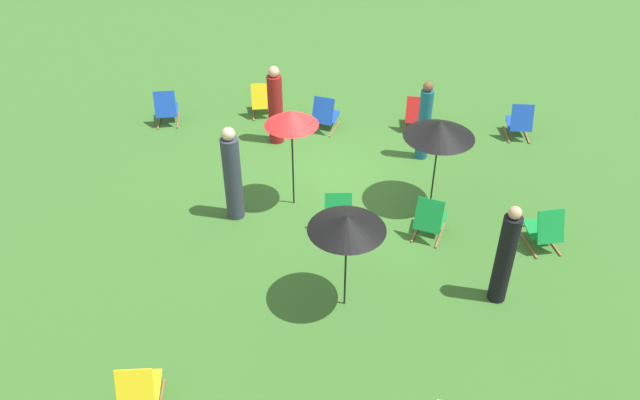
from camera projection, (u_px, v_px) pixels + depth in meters
The scene contains 17 objects.
ground_plane at pixel (327, 185), 12.72m from camera, with size 40.00×40.00×0.00m, color #386B28.
deckchair_0 at pixel (430, 219), 11.22m from camera, with size 0.66×0.86×0.83m.
deckchair_1 at pixel (139, 390), 8.26m from camera, with size 0.60×0.83×0.83m.
deckchair_2 at pixel (520, 122), 14.07m from camera, with size 0.51×0.78×0.83m.
deckchair_4 at pixel (325, 115), 14.34m from camera, with size 0.64×0.85×0.83m.
deckchair_5 at pixel (166, 108), 14.59m from camera, with size 0.64×0.85×0.83m.
deckchair_6 at pixel (338, 212), 11.38m from camera, with size 0.57×0.82×0.83m.
deckchair_8 at pixel (262, 100), 14.92m from camera, with size 0.63×0.85×0.83m.
deckchair_9 at pixel (416, 114), 14.36m from camera, with size 0.51×0.78×0.83m.
deckchair_11 at pixel (545, 230), 10.97m from camera, with size 0.67×0.86×0.83m.
umbrella_0 at pixel (347, 223), 9.09m from camera, with size 1.17×1.17×1.76m.
umbrella_1 at pixel (291, 118), 11.14m from camera, with size 0.98×0.98×2.01m.
umbrella_2 at pixel (440, 129), 11.25m from camera, with size 1.30×1.30×1.81m.
person_0 at pixel (232, 176), 11.39m from camera, with size 0.38×0.38×1.89m.
person_1 at pixel (505, 257), 9.65m from camera, with size 0.37×0.37×1.82m.
person_2 at pixel (424, 122), 13.10m from camera, with size 0.30×0.30×1.76m.
person_3 at pixel (275, 107), 13.64m from camera, with size 0.38×0.38×1.79m.
Camera 1 is at (-1.09, 10.39, 7.26)m, focal length 35.38 mm.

